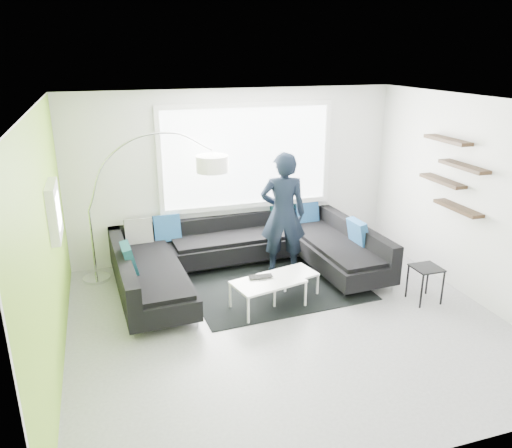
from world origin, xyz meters
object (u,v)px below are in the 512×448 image
Objects in this scene: arc_lamp at (89,210)px; laptop at (261,278)px; sectional_sofa at (248,258)px; side_table at (425,284)px; coffee_table at (278,288)px; person at (283,214)px.

laptop is at bearing -22.76° from arc_lamp.
sectional_sofa is 1.77× the size of arc_lamp.
side_table is at bearing -9.99° from laptop.
coffee_table is at bearing 14.80° from laptop.
coffee_table is 3.02m from arc_lamp.
side_table is 2.30m from laptop.
person is (0.61, 0.12, 0.60)m from sectional_sofa.
arc_lamp is 4.35× the size of side_table.
laptop is (-0.67, -0.98, -0.56)m from person.
side_table is at bearing -36.09° from sectional_sofa.
arc_lamp is at bearing 154.30° from side_table.
side_table reaches higher than coffee_table.
side_table is (2.17, -1.42, -0.11)m from sectional_sofa.
sectional_sofa reaches higher than side_table.
person reaches higher than coffee_table.
side_table is 2.30m from person.
arc_lamp is (-2.44, 1.51, 0.93)m from coffee_table.
side_table is at bearing -12.82° from arc_lamp.
sectional_sofa is at bearing 91.46° from coffee_table.
sectional_sofa reaches higher than laptop.
arc_lamp reaches higher than sectional_sofa.
person is (-1.56, 1.54, 0.71)m from side_table.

